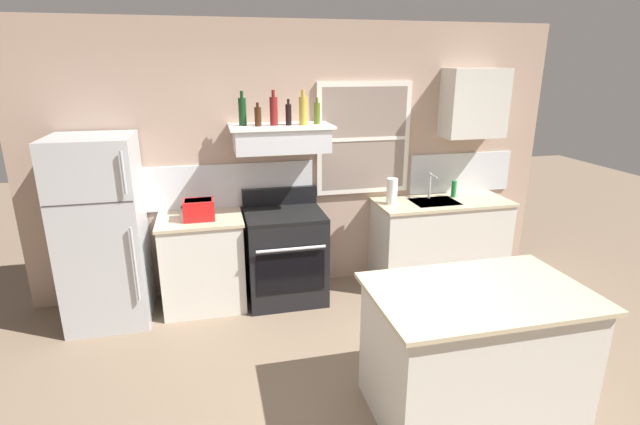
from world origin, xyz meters
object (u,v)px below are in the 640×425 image
at_px(refrigerator, 102,232).
at_px(kitchen_island, 473,352).
at_px(bottle_balsamic_dark, 288,114).
at_px(dish_soap_bottle, 454,189).
at_px(toaster, 199,209).
at_px(bottle_red_label_wine, 274,111).
at_px(bottle_brown_stout, 258,116).
at_px(stove_range, 285,255).
at_px(bottle_olive_oil_square, 317,113).
at_px(bottle_champagne_gold_foil, 303,110).
at_px(paper_towel_roll, 392,191).
at_px(bottle_dark_green_wine, 242,111).

distance_m(refrigerator, kitchen_island, 3.25).
height_order(refrigerator, bottle_balsamic_dark, bottle_balsamic_dark).
distance_m(refrigerator, dish_soap_bottle, 3.54).
height_order(toaster, dish_soap_bottle, toaster).
bearing_deg(toaster, bottle_red_label_wine, 7.74).
bearing_deg(toaster, bottle_brown_stout, 7.12).
bearing_deg(kitchen_island, stove_range, 116.19).
height_order(refrigerator, bottle_olive_oil_square, bottle_olive_oil_square).
xyz_separation_m(toaster, bottle_brown_stout, (0.59, 0.07, 0.83)).
relative_size(refrigerator, bottle_brown_stout, 8.02).
xyz_separation_m(bottle_red_label_wine, bottle_champagne_gold_foil, (0.27, -0.03, 0.00)).
bearing_deg(kitchen_island, paper_towel_roll, 84.94).
relative_size(toaster, stove_range, 0.27).
bearing_deg(bottle_red_label_wine, bottle_dark_green_wine, 167.82).
height_order(refrigerator, paper_towel_roll, refrigerator).
xyz_separation_m(refrigerator, bottle_balsamic_dark, (1.72, 0.07, 0.99)).
distance_m(refrigerator, bottle_brown_stout, 1.74).
xyz_separation_m(bottle_dark_green_wine, paper_towel_roll, (1.47, -0.10, -0.83)).
bearing_deg(stove_range, dish_soap_bottle, 4.18).
bearing_deg(bottle_champagne_gold_foil, stove_range, -169.55).
bearing_deg(stove_range, bottle_red_label_wine, 131.56).
bearing_deg(bottle_champagne_gold_foil, paper_towel_roll, -0.05).
relative_size(bottle_red_label_wine, dish_soap_bottle, 1.78).
xyz_separation_m(bottle_olive_oil_square, dish_soap_bottle, (1.53, 0.06, -0.85)).
bearing_deg(bottle_champagne_gold_foil, dish_soap_bottle, 3.39).
distance_m(bottle_dark_green_wine, bottle_balsamic_dark, 0.43).
bearing_deg(bottle_champagne_gold_foil, bottle_olive_oil_square, 15.28).
relative_size(toaster, kitchen_island, 0.21).
bearing_deg(bottle_brown_stout, paper_towel_roll, -0.34).
relative_size(stove_range, bottle_brown_stout, 5.10).
height_order(bottle_red_label_wine, kitchen_island, bottle_red_label_wine).
bearing_deg(bottle_brown_stout, toaster, -172.88).
bearing_deg(bottle_brown_stout, kitchen_island, -59.51).
height_order(bottle_red_label_wine, dish_soap_bottle, bottle_red_label_wine).
bearing_deg(refrigerator, toaster, -0.33).
bearing_deg(bottle_red_label_wine, bottle_balsamic_dark, -10.53).
height_order(toaster, bottle_olive_oil_square, bottle_olive_oil_square).
height_order(refrigerator, dish_soap_bottle, refrigerator).
xyz_separation_m(refrigerator, dish_soap_bottle, (3.53, 0.16, 0.14)).
bearing_deg(toaster, bottle_balsamic_dark, 4.94).
xyz_separation_m(bottle_brown_stout, bottle_red_label_wine, (0.15, 0.03, 0.05)).
xyz_separation_m(bottle_dark_green_wine, kitchen_island, (1.30, -2.07, -1.42)).
bearing_deg(bottle_red_label_wine, paper_towel_roll, -1.68).
distance_m(bottle_balsamic_dark, dish_soap_bottle, 2.00).
bearing_deg(paper_towel_roll, refrigerator, -178.76).
xyz_separation_m(toaster, dish_soap_bottle, (2.68, 0.17, -0.01)).
distance_m(bottle_dark_green_wine, bottle_brown_stout, 0.16).
xyz_separation_m(bottle_champagne_gold_foil, kitchen_island, (0.74, -1.97, -1.42)).
distance_m(stove_range, bottle_olive_oil_square, 1.43).
relative_size(bottle_red_label_wine, bottle_champagne_gold_foil, 1.00).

